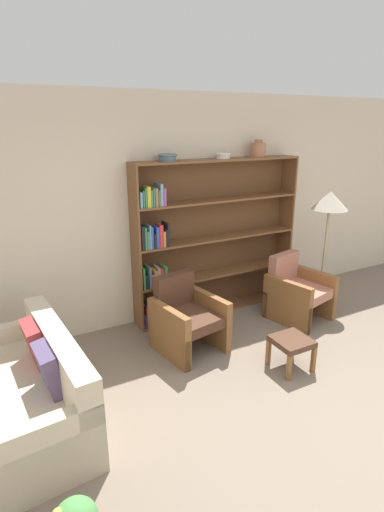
{
  "coord_description": "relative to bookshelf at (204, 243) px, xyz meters",
  "views": [
    {
      "loc": [
        -2.42,
        -1.94,
        2.39
      ],
      "look_at": [
        -0.39,
        1.89,
        0.95
      ],
      "focal_mm": 28.0,
      "sensor_mm": 36.0,
      "label": 1
    }
  ],
  "objects": [
    {
      "name": "ground_plane",
      "position": [
        0.01,
        -2.28,
        -0.96
      ],
      "size": [
        24.0,
        24.0,
        0.0
      ],
      "primitive_type": "plane",
      "color": "#7A6B5B"
    },
    {
      "name": "wall_back",
      "position": [
        0.01,
        0.16,
        0.42
      ],
      "size": [
        12.0,
        0.06,
        2.75
      ],
      "color": "beige",
      "rests_on": "ground"
    },
    {
      "name": "bookshelf",
      "position": [
        0.0,
        0.0,
        0.0
      ],
      "size": [
        2.24,
        0.3,
        1.99
      ],
      "color": "brown",
      "rests_on": "ground"
    },
    {
      "name": "bowl_stoneware",
      "position": [
        -0.5,
        -0.03,
        1.08
      ],
      "size": [
        0.22,
        0.22,
        0.08
      ],
      "color": "slate",
      "rests_on": "bookshelf"
    },
    {
      "name": "bowl_brass",
      "position": [
        0.24,
        -0.03,
        1.07
      ],
      "size": [
        0.19,
        0.19,
        0.07
      ],
      "color": "silver",
      "rests_on": "bookshelf"
    },
    {
      "name": "vase_tall",
      "position": [
        0.76,
        -0.03,
        1.13
      ],
      "size": [
        0.19,
        0.19,
        0.22
      ],
      "color": "#A36647",
      "rests_on": "bookshelf"
    },
    {
      "name": "couch",
      "position": [
        -2.33,
        -1.18,
        -0.67
      ],
      "size": [
        0.99,
        1.69,
        0.79
      ],
      "rotation": [
        0.0,
        0.0,
        1.66
      ],
      "color": "beige",
      "rests_on": "ground"
    },
    {
      "name": "armchair_leather",
      "position": [
        -0.61,
        -0.71,
        -0.59
      ],
      "size": [
        0.75,
        0.79,
        0.81
      ],
      "rotation": [
        0.0,
        0.0,
        3.32
      ],
      "color": "brown",
      "rests_on": "ground"
    },
    {
      "name": "armchair_cushioned",
      "position": [
        0.97,
        -0.71,
        -0.59
      ],
      "size": [
        0.78,
        0.81,
        0.81
      ],
      "rotation": [
        0.0,
        0.0,
        3.38
      ],
      "color": "brown",
      "rests_on": "ground"
    },
    {
      "name": "floor_lamp",
      "position": [
        1.6,
        -0.51,
        0.41
      ],
      "size": [
        0.47,
        0.47,
        1.56
      ],
      "color": "tan",
      "rests_on": "ground"
    },
    {
      "name": "footstool",
      "position": [
        0.14,
        -1.56,
        -0.68
      ],
      "size": [
        0.36,
        0.36,
        0.33
      ],
      "color": "brown",
      "rests_on": "ground"
    }
  ]
}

